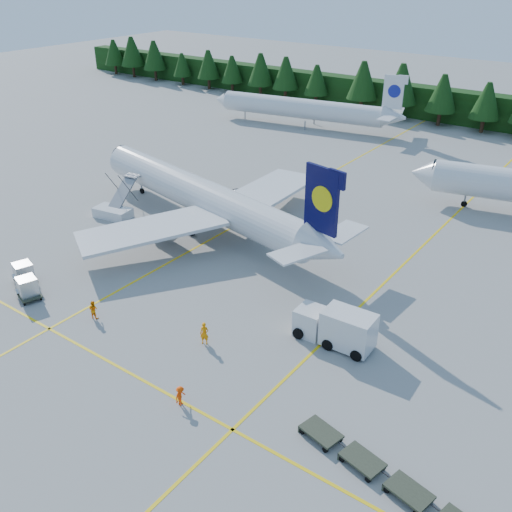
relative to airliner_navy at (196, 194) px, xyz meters
The scene contains 14 objects.
ground 26.19m from the airliner_navy, 44.87° to the right, with size 320.00×320.00×0.00m, color gray.
taxi_stripe_a 5.90m from the airliner_navy, 21.11° to the left, with size 0.25×120.00×0.01m, color yellow.
taxi_stripe_b 24.70m from the airliner_navy, ahead, with size 0.25×120.00×0.01m, color yellow.
taxi_stripe_cross 30.68m from the airliner_navy, 52.89° to the right, with size 80.00×0.25×0.01m, color yellow.
treeline_hedge 66.30m from the airliner_navy, 73.90° to the left, with size 220.00×4.00×6.00m, color black.
airliner_navy is the anchor object (origin of this frame).
airliner_far_left 46.29m from the airliner_navy, 107.80° to the left, with size 36.21×9.25×10.60m.
airstairs 10.75m from the airliner_navy, 153.14° to the right, with size 4.88×6.62×4.11m.
service_truck 27.66m from the airliner_navy, 24.80° to the right, with size 6.74×2.68×3.21m.
dolly_train 41.12m from the airliner_navy, 32.73° to the right, with size 12.84×3.79×0.16m.
uld_pair 21.90m from the airliner_navy, 96.80° to the right, with size 5.53×3.90×1.83m.
crew_a 24.61m from the airliner_navy, 47.42° to the right, with size 0.73×0.48×2.01m, color orange.
crew_b 21.96m from the airliner_navy, 73.49° to the right, with size 0.84×0.65×1.72m, color orange.
crew_c 31.71m from the airliner_navy, 50.96° to the right, with size 0.66×0.44×1.59m, color #FF4305.
Camera 1 is at (24.07, -28.15, 28.40)m, focal length 40.00 mm.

